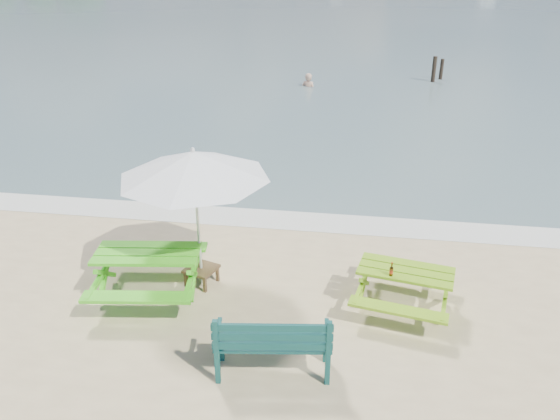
# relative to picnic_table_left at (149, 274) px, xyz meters

# --- Properties ---
(foam_strip) EXTENTS (22.00, 0.90, 0.01)m
(foam_strip) POSITION_rel_picnic_table_left_xyz_m (1.60, 3.08, -0.38)
(foam_strip) COLOR silver
(foam_strip) RESTS_ON ground
(picnic_table_left) EXTENTS (1.91, 2.07, 0.80)m
(picnic_table_left) POSITION_rel_picnic_table_left_xyz_m (0.00, 0.00, 0.00)
(picnic_table_left) COLOR green
(picnic_table_left) RESTS_ON ground
(picnic_table_right) EXTENTS (1.75, 1.88, 0.70)m
(picnic_table_right) POSITION_rel_picnic_table_left_xyz_m (4.14, 0.24, -0.05)
(picnic_table_right) COLOR #76AA19
(picnic_table_right) RESTS_ON ground
(park_bench) EXTENTS (1.61, 0.73, 0.96)m
(park_bench) POSITION_rel_picnic_table_left_xyz_m (2.32, -1.54, -0.09)
(park_bench) COLOR #0E3B38
(park_bench) RESTS_ON ground
(side_table) EXTENTS (0.61, 0.61, 0.32)m
(side_table) POSITION_rel_picnic_table_left_xyz_m (0.75, 0.43, -0.22)
(side_table) COLOR brown
(side_table) RESTS_ON ground
(patio_umbrella) EXTENTS (3.07, 3.07, 2.41)m
(patio_umbrella) POSITION_rel_picnic_table_left_xyz_m (0.75, 0.43, 1.80)
(patio_umbrella) COLOR silver
(patio_umbrella) RESTS_ON ground
(beer_bottle) EXTENTS (0.06, 0.06, 0.23)m
(beer_bottle) POSITION_rel_picnic_table_left_xyz_m (3.90, 0.04, 0.39)
(beer_bottle) COLOR brown
(beer_bottle) RESTS_ON picnic_table_right
(swimmer) EXTENTS (0.73, 0.58, 1.74)m
(swimmer) POSITION_rel_picnic_table_left_xyz_m (1.00, 16.07, -0.70)
(swimmer) COLOR tan
(swimmer) RESTS_ON ground
(mooring_pilings) EXTENTS (0.57, 0.77, 1.30)m
(mooring_pilings) POSITION_rel_picnic_table_left_xyz_m (6.52, 18.02, 0.03)
(mooring_pilings) COLOR black
(mooring_pilings) RESTS_ON ground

